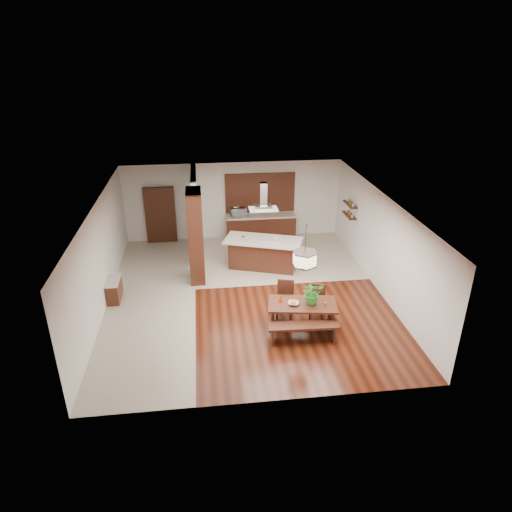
{
  "coord_description": "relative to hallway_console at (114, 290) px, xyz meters",
  "views": [
    {
      "loc": [
        -1.16,
        -11.75,
        6.76
      ],
      "look_at": [
        0.3,
        0.0,
        1.25
      ],
      "focal_mm": 32.0,
      "sensor_mm": 36.0,
      "label": 1
    }
  ],
  "objects": [
    {
      "name": "dining_bench",
      "position": [
        4.98,
        -2.71,
        -0.07
      ],
      "size": [
        1.77,
        0.46,
        0.49
      ],
      "primitive_type": null,
      "rotation": [
        0.0,
        0.0,
        -0.05
      ],
      "color": "black",
      "rests_on": "ground"
    },
    {
      "name": "shelf_lower",
      "position": [
        7.68,
        2.4,
        1.08
      ],
      "size": [
        0.26,
        0.9,
        0.04
      ],
      "primitive_type": "cube",
      "color": "black",
      "rests_on": "room_shell"
    },
    {
      "name": "tile_kitchen",
      "position": [
        5.06,
        2.3,
        -0.31
      ],
      "size": [
        5.5,
        4.0,
        0.01
      ],
      "primitive_type": "cube",
      "color": "#BDB29D",
      "rests_on": "ground"
    },
    {
      "name": "shelf_upper",
      "position": [
        7.68,
        2.4,
        1.49
      ],
      "size": [
        0.26,
        0.9,
        0.04
      ],
      "primitive_type": "cube",
      "color": "black",
      "rests_on": "room_shell"
    },
    {
      "name": "island_cup",
      "position": [
        4.95,
        1.41,
        0.76
      ],
      "size": [
        0.16,
        0.16,
        0.11
      ],
      "primitive_type": "imported",
      "rotation": [
        0.0,
        0.0,
        0.16
      ],
      "color": "white",
      "rests_on": "kitchen_island"
    },
    {
      "name": "range_hood",
      "position": [
        4.56,
        1.55,
        2.15
      ],
      "size": [
        0.9,
        0.55,
        0.87
      ],
      "primitive_type": null,
      "color": "silver",
      "rests_on": "room_shell"
    },
    {
      "name": "dining_table",
      "position": [
        5.08,
        -2.09,
        0.22
      ],
      "size": [
        1.86,
        1.13,
        0.73
      ],
      "rotation": [
        0.0,
        0.0,
        -0.16
      ],
      "color": "black",
      "rests_on": "ground"
    },
    {
      "name": "fruit_bowl",
      "position": [
        4.84,
        -2.12,
        0.44
      ],
      "size": [
        0.32,
        0.32,
        0.07
      ],
      "primitive_type": "imported",
      "rotation": [
        0.0,
        0.0,
        -0.2
      ],
      "color": "#BEB3A6",
      "rests_on": "dining_table"
    },
    {
      "name": "pendant_lantern",
      "position": [
        5.08,
        -2.09,
        1.93
      ],
      "size": [
        0.64,
        0.64,
        1.31
      ],
      "primitive_type": null,
      "color": "beige",
      "rests_on": "room_shell"
    },
    {
      "name": "room_shell",
      "position": [
        3.81,
        -0.2,
        1.75
      ],
      "size": [
        9.0,
        9.04,
        2.92
      ],
      "color": "#361409",
      "rests_on": "ground"
    },
    {
      "name": "hallway_doorway",
      "position": [
        1.11,
        4.2,
        0.74
      ],
      "size": [
        1.1,
        0.2,
        2.1
      ],
      "primitive_type": "cube",
      "color": "black",
      "rests_on": "ground"
    },
    {
      "name": "kitchen_window",
      "position": [
        4.81,
        4.26,
        1.44
      ],
      "size": [
        2.6,
        0.08,
        1.5
      ],
      "primitive_type": "cube",
      "color": "#99552D",
      "rests_on": "room_shell"
    },
    {
      "name": "dining_chair_left",
      "position": [
        4.73,
        -1.5,
        0.19
      ],
      "size": [
        0.55,
        0.55,
        1.02
      ],
      "primitive_type": null,
      "rotation": [
        0.0,
        0.0,
        -0.27
      ],
      "color": "black",
      "rests_on": "ground"
    },
    {
      "name": "rear_counter",
      "position": [
        4.81,
        4.0,
        0.16
      ],
      "size": [
        2.6,
        0.62,
        0.95
      ],
      "color": "black",
      "rests_on": "ground"
    },
    {
      "name": "partition_pier",
      "position": [
        2.41,
        1.0,
        1.14
      ],
      "size": [
        0.45,
        1.0,
        2.9
      ],
      "primitive_type": "cube",
      "color": "black",
      "rests_on": "ground"
    },
    {
      "name": "soffit_band",
      "position": [
        3.81,
        -0.2,
        2.57
      ],
      "size": [
        8.0,
        9.0,
        0.02
      ],
      "primitive_type": "cube",
      "color": "#3F1C0F",
      "rests_on": "room_shell"
    },
    {
      "name": "foliage_plant",
      "position": [
        5.32,
        -2.11,
        0.71
      ],
      "size": [
        0.58,
        0.52,
        0.6
      ],
      "primitive_type": "imported",
      "rotation": [
        0.0,
        0.0,
        0.1
      ],
      "color": "#2E7C29",
      "rests_on": "dining_table"
    },
    {
      "name": "tile_hallway",
      "position": [
        1.06,
        -0.2,
        -0.31
      ],
      "size": [
        2.5,
        9.0,
        0.01
      ],
      "primitive_type": "cube",
      "color": "#BDB29D",
      "rests_on": "ground"
    },
    {
      "name": "hallway_console",
      "position": [
        0.0,
        0.0,
        0.0
      ],
      "size": [
        0.37,
        0.88,
        0.63
      ],
      "primitive_type": "cube",
      "color": "black",
      "rests_on": "ground"
    },
    {
      "name": "microwave",
      "position": [
        3.98,
        4.02,
        0.79
      ],
      "size": [
        0.62,
        0.49,
        0.3
      ],
      "primitive_type": "imported",
      "rotation": [
        0.0,
        0.0,
        0.25
      ],
      "color": "silver",
      "rests_on": "rear_counter"
    },
    {
      "name": "gold_ornament",
      "position": [
        5.63,
        -2.28,
        0.46
      ],
      "size": [
        0.08,
        0.08,
        0.1
      ],
      "primitive_type": "cylinder",
      "rotation": [
        0.0,
        0.0,
        -0.19
      ],
      "color": "gold",
      "rests_on": "dining_table"
    },
    {
      "name": "kitchen_island",
      "position": [
        4.56,
        1.54,
        0.21
      ],
      "size": [
        2.69,
        1.83,
        1.02
      ],
      "rotation": [
        0.0,
        0.0,
        -0.34
      ],
      "color": "black",
      "rests_on": "ground"
    },
    {
      "name": "partition_stub",
      "position": [
        2.41,
        3.1,
        1.14
      ],
      "size": [
        0.18,
        2.4,
        2.9
      ],
      "primitive_type": "cube",
      "color": "silver",
      "rests_on": "ground"
    },
    {
      "name": "dining_chair_right",
      "position": [
        5.59,
        -1.63,
        0.14
      ],
      "size": [
        0.51,
        0.51,
        0.91
      ],
      "primitive_type": null,
      "rotation": [
        0.0,
        0.0,
        -0.33
      ],
      "color": "black",
      "rests_on": "ground"
    },
    {
      "name": "napkin_cone",
      "position": [
        4.53,
        -1.93,
        0.51
      ],
      "size": [
        0.16,
        0.16,
        0.2
      ],
      "primitive_type": "cone",
      "rotation": [
        0.0,
        0.0,
        0.29
      ],
      "color": "red",
      "rests_on": "dining_table"
    }
  ]
}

